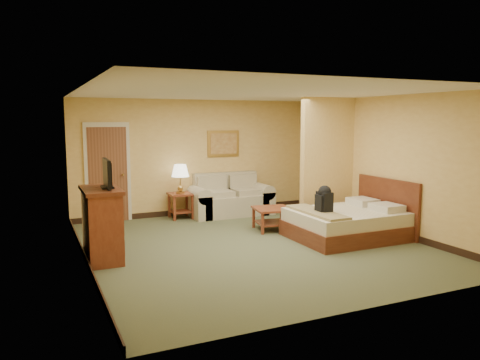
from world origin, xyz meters
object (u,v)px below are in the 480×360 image
coffee_table (272,214)px  dresser (102,224)px  loveseat (230,201)px  bed (349,222)px

coffee_table → dresser: (-3.32, -0.66, 0.25)m
loveseat → bed: size_ratio=0.96×
loveseat → dresser: bearing=-142.9°
loveseat → dresser: 3.97m
dresser → loveseat: bearing=37.1°
loveseat → dresser: size_ratio=1.66×
coffee_table → bed: bed is taller
loveseat → bed: bed is taller
loveseat → coffee_table: size_ratio=2.35×
loveseat → coffee_table: bearing=-84.8°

